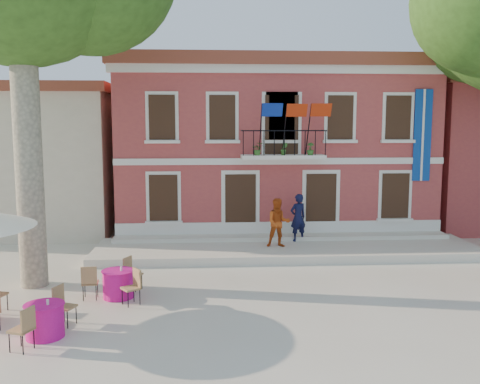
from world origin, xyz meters
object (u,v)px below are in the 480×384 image
at_px(pedestrian_orange, 278,223).
at_px(cafe_table_1, 45,319).
at_px(cafe_table_3, 118,282).
at_px(pedestrian_navy, 298,218).

distance_m(pedestrian_orange, cafe_table_1, 9.56).
bearing_deg(cafe_table_3, pedestrian_navy, 42.65).
relative_size(pedestrian_orange, cafe_table_3, 0.95).
bearing_deg(cafe_table_3, cafe_table_1, -114.15).
relative_size(pedestrian_orange, cafe_table_1, 0.92).
height_order(pedestrian_navy, cafe_table_3, pedestrian_navy).
relative_size(pedestrian_navy, cafe_table_3, 0.97).
relative_size(cafe_table_1, cafe_table_3, 1.04).
bearing_deg(cafe_table_1, cafe_table_3, 65.85).
height_order(cafe_table_1, cafe_table_3, same).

